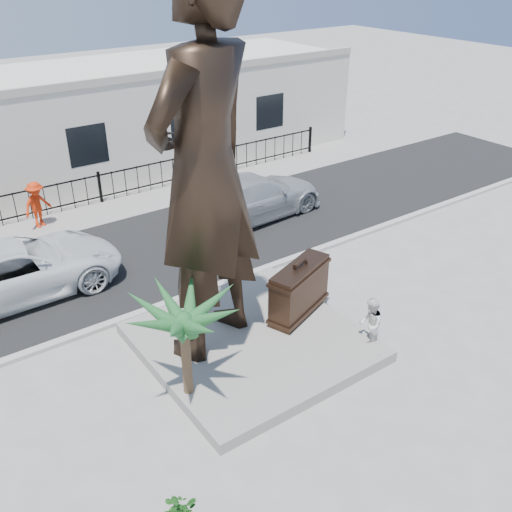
{
  "coord_description": "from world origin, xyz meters",
  "views": [
    {
      "loc": [
        -7.29,
        -8.24,
        9.14
      ],
      "look_at": [
        0.0,
        2.0,
        2.3
      ],
      "focal_mm": 40.0,
      "sensor_mm": 36.0,
      "label": 1
    }
  ],
  "objects_px": {
    "suitcase": "(299,290)",
    "tourist": "(370,325)",
    "statue": "(204,172)",
    "car_white": "(18,269)"
  },
  "relations": [
    {
      "from": "car_white",
      "to": "tourist",
      "type": "bearing_deg",
      "value": -141.48
    },
    {
      "from": "suitcase",
      "to": "tourist",
      "type": "distance_m",
      "value": 2.11
    },
    {
      "from": "statue",
      "to": "tourist",
      "type": "distance_m",
      "value": 5.72
    },
    {
      "from": "suitcase",
      "to": "car_white",
      "type": "xyz_separation_m",
      "value": [
        -5.78,
        5.89,
        -0.18
      ]
    },
    {
      "from": "car_white",
      "to": "statue",
      "type": "bearing_deg",
      "value": -150.88
    },
    {
      "from": "statue",
      "to": "suitcase",
      "type": "height_order",
      "value": "statue"
    },
    {
      "from": "tourist",
      "to": "car_white",
      "type": "relative_size",
      "value": 0.24
    },
    {
      "from": "statue",
      "to": "suitcase",
      "type": "bearing_deg",
      "value": 148.89
    },
    {
      "from": "suitcase",
      "to": "car_white",
      "type": "height_order",
      "value": "suitcase"
    },
    {
      "from": "statue",
      "to": "car_white",
      "type": "height_order",
      "value": "statue"
    }
  ]
}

